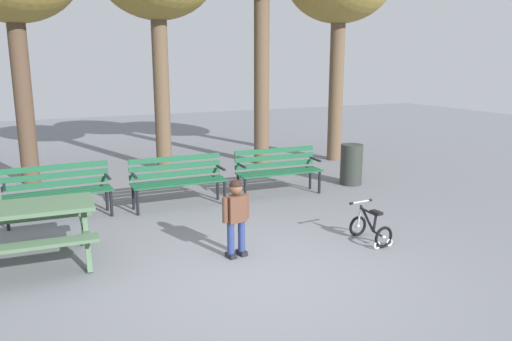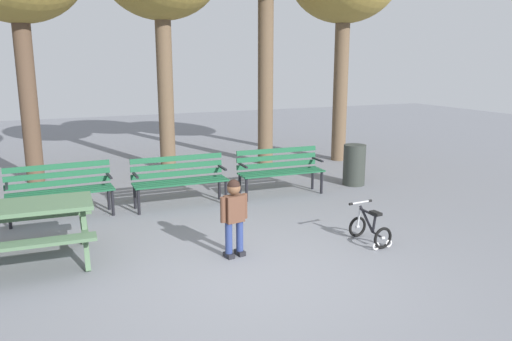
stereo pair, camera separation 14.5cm
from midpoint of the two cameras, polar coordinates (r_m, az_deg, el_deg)
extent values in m
plane|color=slate|center=(5.96, 0.74, -11.92)|extent=(36.00, 36.00, 0.00)
cube|color=#4C6B4C|center=(6.62, -25.38, -3.83)|extent=(1.83, 0.84, 0.05)
cube|color=#4C6B4C|center=(6.18, -25.46, -7.78)|extent=(1.81, 0.32, 0.04)
cube|color=#4C6B4C|center=(7.23, -24.88, -4.87)|extent=(1.81, 0.32, 0.04)
cube|color=#4C6B4C|center=(6.47, -18.28, -7.15)|extent=(0.09, 0.57, 0.76)
cube|color=#4C6B4C|center=(6.95, -18.51, -5.82)|extent=(0.09, 0.57, 0.76)
cube|color=#4C6B4C|center=(6.69, -18.43, -5.95)|extent=(0.13, 1.10, 0.04)
cube|color=#195133|center=(8.55, -21.00, -2.03)|extent=(1.60, 0.14, 0.03)
cube|color=#195133|center=(8.43, -20.92, -2.22)|extent=(1.60, 0.14, 0.03)
cube|color=#195133|center=(8.32, -20.84, -2.41)|extent=(1.60, 0.14, 0.03)
cube|color=#195133|center=(8.20, -20.76, -2.61)|extent=(1.60, 0.14, 0.03)
cube|color=#195133|center=(8.57, -21.08, -1.32)|extent=(1.60, 0.11, 0.09)
cube|color=#195133|center=(8.54, -21.15, -0.45)|extent=(1.60, 0.11, 0.09)
cube|color=#195133|center=(8.51, -21.22, 0.42)|extent=(1.60, 0.11, 0.09)
cylinder|color=black|center=(8.37, -15.55, -3.51)|extent=(0.05, 0.05, 0.44)
cylinder|color=black|center=(8.71, -15.99, -2.91)|extent=(0.05, 0.05, 0.44)
cube|color=black|center=(8.44, -15.93, -0.59)|extent=(0.06, 0.40, 0.03)
cylinder|color=black|center=(8.26, -25.84, -4.55)|extent=(0.05, 0.05, 0.44)
cylinder|color=black|center=(8.60, -25.87, -3.90)|extent=(0.05, 0.05, 0.44)
cube|color=black|center=(8.33, -26.12, -1.58)|extent=(0.06, 0.40, 0.03)
cube|color=#195133|center=(8.73, -8.38, -1.04)|extent=(1.60, 0.09, 0.03)
cube|color=#195133|center=(8.62, -8.17, -1.21)|extent=(1.60, 0.09, 0.03)
cube|color=#195133|center=(8.50, -7.97, -1.39)|extent=(1.60, 0.09, 0.03)
cube|color=#195133|center=(8.39, -7.75, -1.57)|extent=(1.60, 0.09, 0.03)
cube|color=#195133|center=(8.74, -8.46, -0.34)|extent=(1.60, 0.07, 0.09)
cube|color=#195133|center=(8.71, -8.49, 0.51)|extent=(1.60, 0.07, 0.09)
cube|color=#195133|center=(8.69, -8.52, 1.37)|extent=(1.60, 0.07, 0.09)
cylinder|color=black|center=(8.68, -2.96, -2.49)|extent=(0.05, 0.05, 0.44)
cylinder|color=black|center=(9.01, -3.74, -1.94)|extent=(0.05, 0.05, 0.44)
cube|color=black|center=(8.75, -3.39, 0.32)|extent=(0.05, 0.40, 0.03)
cylinder|color=black|center=(8.31, -12.75, -3.47)|extent=(0.05, 0.05, 0.44)
cylinder|color=black|center=(8.65, -13.18, -2.86)|extent=(0.05, 0.05, 0.44)
cube|color=black|center=(8.39, -13.10, -0.53)|extent=(0.05, 0.40, 0.03)
cube|color=#195133|center=(9.38, 2.94, 0.03)|extent=(1.60, 0.14, 0.03)
cube|color=#195133|center=(9.27, 3.24, -0.12)|extent=(1.60, 0.14, 0.03)
cube|color=#195133|center=(9.16, 3.55, -0.27)|extent=(1.60, 0.14, 0.03)
cube|color=#195133|center=(9.06, 3.87, -0.43)|extent=(1.60, 0.14, 0.03)
cube|color=#195133|center=(9.39, 2.84, 0.67)|extent=(1.60, 0.11, 0.09)
cube|color=#195133|center=(9.36, 2.85, 1.47)|extent=(1.60, 0.11, 0.09)
cube|color=#195133|center=(9.34, 2.86, 2.27)|extent=(1.60, 0.11, 0.09)
cylinder|color=black|center=(9.46, 7.91, -1.33)|extent=(0.05, 0.05, 0.44)
cylinder|color=black|center=(9.77, 6.89, -0.86)|extent=(0.05, 0.05, 0.44)
cube|color=black|center=(9.53, 7.46, 1.25)|extent=(0.06, 0.40, 0.03)
cylinder|color=black|center=(8.84, -0.61, -2.19)|extent=(0.05, 0.05, 0.44)
cylinder|color=black|center=(9.17, -1.41, -1.66)|extent=(0.05, 0.05, 0.44)
cube|color=black|center=(8.92, -1.03, 0.57)|extent=(0.06, 0.40, 0.03)
cylinder|color=navy|center=(6.47, -1.23, -7.68)|extent=(0.09, 0.09, 0.46)
cube|color=black|center=(6.54, -1.22, -9.34)|extent=(0.11, 0.17, 0.06)
cylinder|color=navy|center=(6.39, -2.47, -7.94)|extent=(0.09, 0.09, 0.46)
cube|color=black|center=(6.47, -2.45, -9.62)|extent=(0.11, 0.17, 0.06)
cube|color=brown|center=(6.30, -1.87, -4.37)|extent=(0.26, 0.18, 0.34)
sphere|color=brown|center=(6.23, -1.89, -1.99)|extent=(0.17, 0.17, 0.17)
sphere|color=black|center=(6.22, -1.89, -1.76)|extent=(0.16, 0.16, 0.16)
cylinder|color=brown|center=(6.38, -0.65, -4.06)|extent=(0.07, 0.07, 0.32)
cylinder|color=brown|center=(6.22, -3.13, -4.50)|extent=(0.07, 0.07, 0.32)
torus|color=black|center=(7.29, 12.05, -6.29)|extent=(0.30, 0.06, 0.30)
cylinder|color=silver|center=(7.29, 12.05, -6.29)|extent=(0.05, 0.04, 0.04)
torus|color=black|center=(6.92, 14.83, -7.45)|extent=(0.30, 0.06, 0.30)
cylinder|color=silver|center=(6.92, 14.83, -7.45)|extent=(0.05, 0.04, 0.04)
torus|color=white|center=(6.88, 14.11, -8.37)|extent=(0.11, 0.03, 0.11)
torus|color=white|center=(7.03, 15.45, -8.01)|extent=(0.11, 0.03, 0.11)
cylinder|color=black|center=(7.11, 13.05, -5.39)|extent=(0.06, 0.31, 0.32)
cylinder|color=black|center=(7.00, 13.90, -5.88)|extent=(0.04, 0.08, 0.27)
cylinder|color=black|center=(6.99, 14.28, -7.14)|extent=(0.04, 0.20, 0.05)
cylinder|color=silver|center=(7.22, 12.21, -5.13)|extent=(0.04, 0.07, 0.32)
cylinder|color=black|center=(7.06, 13.19, -4.66)|extent=(0.06, 0.32, 0.05)
cube|color=black|center=(6.94, 14.07, -4.75)|extent=(0.10, 0.18, 0.04)
cylinder|color=silver|center=(7.15, 12.39, -3.57)|extent=(0.34, 0.05, 0.02)
cylinder|color=black|center=(7.04, 11.33, -3.77)|extent=(0.05, 0.04, 0.04)
cylinder|color=black|center=(7.26, 13.41, -3.38)|extent=(0.05, 0.04, 0.04)
cylinder|color=#2D332D|center=(10.21, 11.53, 0.63)|extent=(0.44, 0.44, 0.81)
cylinder|color=brown|center=(11.05, -24.17, 7.31)|extent=(0.35, 0.35, 3.34)
cylinder|color=brown|center=(11.51, -9.91, 8.76)|extent=(0.35, 0.35, 3.50)
cylinder|color=brown|center=(11.98, 1.45, 10.53)|extent=(0.36, 0.36, 4.10)
cylinder|color=brown|center=(12.57, 9.92, 9.08)|extent=(0.35, 0.35, 3.50)
camera|label=1|loc=(0.07, -89.44, 0.12)|focal=35.10mm
camera|label=2|loc=(0.07, 90.56, -0.12)|focal=35.10mm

